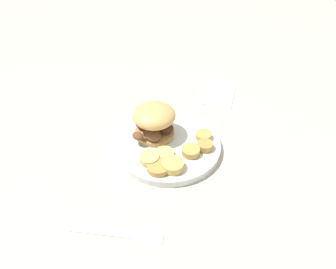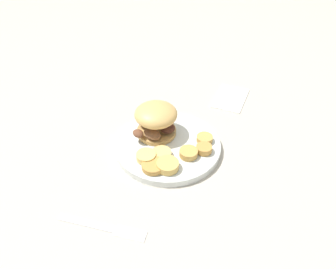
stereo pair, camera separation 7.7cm
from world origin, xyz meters
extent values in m
plane|color=#B2A899|center=(0.00, 0.00, 0.00)|extent=(4.00, 4.00, 0.00)
cylinder|color=silver|center=(0.00, 0.00, 0.01)|extent=(0.26, 0.26, 0.02)
torus|color=silver|center=(0.00, 0.00, 0.02)|extent=(0.25, 0.25, 0.01)
cylinder|color=tan|center=(-0.05, -0.01, 0.02)|extent=(0.10, 0.10, 0.01)
ellipsoid|color=brown|center=(-0.02, -0.03, 0.04)|extent=(0.05, 0.04, 0.02)
ellipsoid|color=#4C281E|center=(-0.07, -0.02, 0.04)|extent=(0.07, 0.07, 0.02)
ellipsoid|color=#4C281E|center=(-0.09, -0.01, 0.04)|extent=(0.05, 0.05, 0.02)
ellipsoid|color=brown|center=(-0.04, -0.06, 0.04)|extent=(0.03, 0.03, 0.02)
ellipsoid|color=#4C281E|center=(-0.02, 0.01, 0.04)|extent=(0.04, 0.05, 0.02)
ellipsoid|color=tan|center=(-0.05, -0.01, 0.08)|extent=(0.10, 0.10, 0.05)
cylinder|color=tan|center=(0.04, 0.08, 0.03)|extent=(0.04, 0.04, 0.01)
cylinder|color=#BC8942|center=(0.07, 0.06, 0.03)|extent=(0.04, 0.04, 0.02)
cylinder|color=#DBB766|center=(0.03, -0.04, 0.02)|extent=(0.05, 0.05, 0.01)
cylinder|color=tan|center=(0.06, 0.02, 0.03)|extent=(0.04, 0.04, 0.01)
cylinder|color=#DBB766|center=(0.02, -0.07, 0.03)|extent=(0.04, 0.04, 0.02)
cylinder|color=tan|center=(0.07, -0.04, 0.03)|extent=(0.05, 0.05, 0.02)
cylinder|color=#BC8942|center=(0.06, -0.07, 0.03)|extent=(0.05, 0.05, 0.01)
cube|color=silver|center=(0.11, -0.24, 0.00)|extent=(0.10, 0.10, 0.00)
cube|color=silver|center=(0.17, -0.18, 0.00)|extent=(0.06, 0.06, 0.00)
cube|color=white|center=(-0.10, 0.27, 0.00)|extent=(0.15, 0.16, 0.01)
camera|label=1|loc=(0.47, -0.36, 0.54)|focal=35.00mm
camera|label=2|loc=(0.51, -0.30, 0.54)|focal=35.00mm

